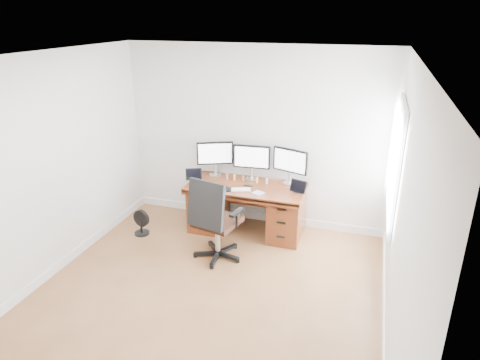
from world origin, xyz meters
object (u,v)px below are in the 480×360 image
(office_chair, at_px, (215,233))
(floor_fan, at_px, (141,223))
(monitor_center, at_px, (252,158))
(keyboard, at_px, (241,190))
(desk, at_px, (247,206))

(office_chair, bearing_deg, floor_fan, -179.78)
(office_chair, xyz_separation_m, floor_fan, (-1.29, 0.29, -0.20))
(monitor_center, bearing_deg, office_chair, -103.58)
(floor_fan, distance_m, keyboard, 1.59)
(keyboard, bearing_deg, office_chair, -121.43)
(desk, bearing_deg, monitor_center, 89.97)
(desk, bearing_deg, office_chair, -101.04)
(office_chair, relative_size, floor_fan, 3.07)
(desk, distance_m, monitor_center, 0.72)
(desk, relative_size, monitor_center, 3.09)
(floor_fan, xyz_separation_m, keyboard, (1.44, 0.37, 0.57))
(monitor_center, bearing_deg, keyboard, -97.88)
(desk, xyz_separation_m, keyboard, (-0.02, -0.21, 0.36))
(floor_fan, height_order, monitor_center, monitor_center)
(floor_fan, bearing_deg, office_chair, -2.07)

